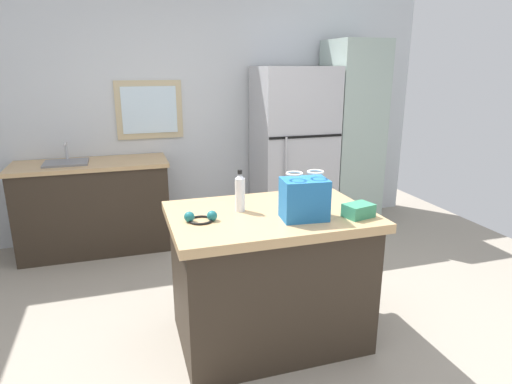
# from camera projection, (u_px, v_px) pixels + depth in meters

# --- Properties ---
(ground) EXTENTS (6.45, 6.45, 0.00)m
(ground) POSITION_uv_depth(u_px,v_px,m) (262.00, 353.00, 2.85)
(ground) COLOR #9E9384
(back_wall) EXTENTS (5.37, 0.13, 2.57)m
(back_wall) POSITION_uv_depth(u_px,v_px,m) (191.00, 116.00, 4.76)
(back_wall) COLOR silver
(back_wall) RESTS_ON ground
(kitchen_island) EXTENTS (1.28, 0.88, 0.91)m
(kitchen_island) POSITION_uv_depth(u_px,v_px,m) (269.00, 276.00, 2.91)
(kitchen_island) COLOR #33281E
(kitchen_island) RESTS_ON ground
(refrigerator) EXTENTS (0.81, 0.71, 1.81)m
(refrigerator) POSITION_uv_depth(u_px,v_px,m) (293.00, 152.00, 4.79)
(refrigerator) COLOR #B7B7BC
(refrigerator) RESTS_ON ground
(tall_cabinet) EXTENTS (0.55, 0.64, 2.09)m
(tall_cabinet) POSITION_uv_depth(u_px,v_px,m) (351.00, 136.00, 4.95)
(tall_cabinet) COLOR #9EB2A8
(tall_cabinet) RESTS_ON ground
(sink_counter) EXTENTS (1.46, 0.59, 1.10)m
(sink_counter) POSITION_uv_depth(u_px,v_px,m) (94.00, 206.00, 4.36)
(sink_counter) COLOR #33281E
(sink_counter) RESTS_ON ground
(shopping_bag) EXTENTS (0.29, 0.22, 0.30)m
(shopping_bag) POSITION_uv_depth(u_px,v_px,m) (304.00, 199.00, 2.63)
(shopping_bag) COLOR #236BAD
(shopping_bag) RESTS_ON kitchen_island
(small_box) EXTENTS (0.20, 0.16, 0.08)m
(small_box) POSITION_uv_depth(u_px,v_px,m) (358.00, 210.00, 2.69)
(small_box) COLOR #388E66
(small_box) RESTS_ON kitchen_island
(bottle) EXTENTS (0.06, 0.06, 0.27)m
(bottle) POSITION_uv_depth(u_px,v_px,m) (240.00, 192.00, 2.77)
(bottle) COLOR white
(bottle) RESTS_ON kitchen_island
(ear_defenders) EXTENTS (0.20, 0.17, 0.06)m
(ear_defenders) POSITION_uv_depth(u_px,v_px,m) (201.00, 218.00, 2.61)
(ear_defenders) COLOR black
(ear_defenders) RESTS_ON kitchen_island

